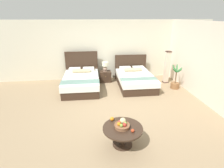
{
  "coord_description": "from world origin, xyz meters",
  "views": [
    {
      "loc": [
        -0.71,
        -4.9,
        2.72
      ],
      "look_at": [
        -0.02,
        0.5,
        0.6
      ],
      "focal_mm": 28.48,
      "sensor_mm": 36.0,
      "label": 1
    }
  ],
  "objects_px": {
    "bed_near_corner": "(135,79)",
    "fruit_bowl": "(122,125)",
    "bed_near_window": "(81,81)",
    "loose_orange": "(112,119)",
    "potted_palm": "(175,82)",
    "loose_apple": "(133,131)",
    "coffee_table": "(123,131)",
    "floor_lamp_corner": "(167,67)",
    "nightstand": "(105,76)",
    "table_lamp": "(105,66)"
  },
  "relations": [
    {
      "from": "nightstand",
      "to": "loose_orange",
      "type": "height_order",
      "value": "loose_orange"
    },
    {
      "from": "bed_near_window",
      "to": "bed_near_corner",
      "type": "relative_size",
      "value": 1.02
    },
    {
      "from": "loose_apple",
      "to": "loose_orange",
      "type": "bearing_deg",
      "value": 127.33
    },
    {
      "from": "potted_palm",
      "to": "loose_apple",
      "type": "bearing_deg",
      "value": -127.98
    },
    {
      "from": "bed_near_corner",
      "to": "floor_lamp_corner",
      "type": "bearing_deg",
      "value": 8.99
    },
    {
      "from": "potted_palm",
      "to": "nightstand",
      "type": "bearing_deg",
      "value": 157.28
    },
    {
      "from": "nightstand",
      "to": "potted_palm",
      "type": "relative_size",
      "value": 0.49
    },
    {
      "from": "fruit_bowl",
      "to": "loose_orange",
      "type": "bearing_deg",
      "value": 122.99
    },
    {
      "from": "bed_near_window",
      "to": "table_lamp",
      "type": "distance_m",
      "value": 1.27
    },
    {
      "from": "bed_near_corner",
      "to": "table_lamp",
      "type": "bearing_deg",
      "value": 149.89
    },
    {
      "from": "table_lamp",
      "to": "loose_orange",
      "type": "distance_m",
      "value": 3.84
    },
    {
      "from": "loose_apple",
      "to": "floor_lamp_corner",
      "type": "xyz_separation_m",
      "value": [
        2.39,
        3.87,
        0.18
      ]
    },
    {
      "from": "nightstand",
      "to": "table_lamp",
      "type": "distance_m",
      "value": 0.47
    },
    {
      "from": "coffee_table",
      "to": "fruit_bowl",
      "type": "xyz_separation_m",
      "value": [
        -0.01,
        0.02,
        0.17
      ]
    },
    {
      "from": "coffee_table",
      "to": "table_lamp",
      "type": "bearing_deg",
      "value": 89.99
    },
    {
      "from": "table_lamp",
      "to": "loose_apple",
      "type": "relative_size",
      "value": 5.37
    },
    {
      "from": "bed_near_window",
      "to": "nightstand",
      "type": "bearing_deg",
      "value": 32.34
    },
    {
      "from": "loose_apple",
      "to": "floor_lamp_corner",
      "type": "bearing_deg",
      "value": 58.31
    },
    {
      "from": "nightstand",
      "to": "loose_apple",
      "type": "xyz_separation_m",
      "value": [
        0.17,
        -4.29,
        0.26
      ]
    },
    {
      "from": "coffee_table",
      "to": "bed_near_corner",
      "type": "bearing_deg",
      "value": 71.67
    },
    {
      "from": "bed_near_corner",
      "to": "loose_apple",
      "type": "height_order",
      "value": "bed_near_corner"
    },
    {
      "from": "bed_near_window",
      "to": "coffee_table",
      "type": "relative_size",
      "value": 2.4
    },
    {
      "from": "bed_near_corner",
      "to": "nightstand",
      "type": "relative_size",
      "value": 4.32
    },
    {
      "from": "loose_orange",
      "to": "floor_lamp_corner",
      "type": "height_order",
      "value": "floor_lamp_corner"
    },
    {
      "from": "nightstand",
      "to": "coffee_table",
      "type": "relative_size",
      "value": 0.54
    },
    {
      "from": "table_lamp",
      "to": "fruit_bowl",
      "type": "bearing_deg",
      "value": -90.18
    },
    {
      "from": "nightstand",
      "to": "fruit_bowl",
      "type": "distance_m",
      "value": 4.1
    },
    {
      "from": "potted_palm",
      "to": "bed_near_window",
      "type": "bearing_deg",
      "value": 172.66
    },
    {
      "from": "coffee_table",
      "to": "potted_palm",
      "type": "height_order",
      "value": "potted_palm"
    },
    {
      "from": "loose_apple",
      "to": "floor_lamp_corner",
      "type": "relative_size",
      "value": 0.06
    },
    {
      "from": "floor_lamp_corner",
      "to": "fruit_bowl",
      "type": "bearing_deg",
      "value": -125.04
    },
    {
      "from": "table_lamp",
      "to": "coffee_table",
      "type": "xyz_separation_m",
      "value": [
        -0.0,
        -4.13,
        -0.35
      ]
    },
    {
      "from": "fruit_bowl",
      "to": "bed_near_window",
      "type": "bearing_deg",
      "value": 106.1
    },
    {
      "from": "fruit_bowl",
      "to": "floor_lamp_corner",
      "type": "height_order",
      "value": "floor_lamp_corner"
    },
    {
      "from": "bed_near_corner",
      "to": "fruit_bowl",
      "type": "xyz_separation_m",
      "value": [
        -1.16,
        -3.45,
        0.24
      ]
    },
    {
      "from": "fruit_bowl",
      "to": "potted_palm",
      "type": "distance_m",
      "value": 4.01
    },
    {
      "from": "bed_near_corner",
      "to": "coffee_table",
      "type": "relative_size",
      "value": 2.35
    },
    {
      "from": "bed_near_corner",
      "to": "loose_orange",
      "type": "distance_m",
      "value": 3.44
    },
    {
      "from": "coffee_table",
      "to": "loose_apple",
      "type": "bearing_deg",
      "value": -46.95
    },
    {
      "from": "loose_apple",
      "to": "nightstand",
      "type": "bearing_deg",
      "value": 92.28
    },
    {
      "from": "loose_apple",
      "to": "floor_lamp_corner",
      "type": "distance_m",
      "value": 4.55
    },
    {
      "from": "bed_near_corner",
      "to": "fruit_bowl",
      "type": "bearing_deg",
      "value": -108.59
    },
    {
      "from": "nightstand",
      "to": "table_lamp",
      "type": "xyz_separation_m",
      "value": [
        0.0,
        0.02,
        0.47
      ]
    },
    {
      "from": "coffee_table",
      "to": "nightstand",
      "type": "bearing_deg",
      "value": 89.99
    },
    {
      "from": "potted_palm",
      "to": "bed_near_corner",
      "type": "bearing_deg",
      "value": 162.8
    },
    {
      "from": "loose_orange",
      "to": "loose_apple",
      "type": "bearing_deg",
      "value": -52.67
    },
    {
      "from": "fruit_bowl",
      "to": "floor_lamp_corner",
      "type": "xyz_separation_m",
      "value": [
        2.58,
        3.67,
        0.16
      ]
    },
    {
      "from": "bed_near_window",
      "to": "loose_orange",
      "type": "distance_m",
      "value": 3.28
    },
    {
      "from": "table_lamp",
      "to": "bed_near_window",
      "type": "bearing_deg",
      "value": -146.86
    },
    {
      "from": "bed_near_window",
      "to": "potted_palm",
      "type": "xyz_separation_m",
      "value": [
        3.67,
        -0.47,
        -0.06
      ]
    }
  ]
}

